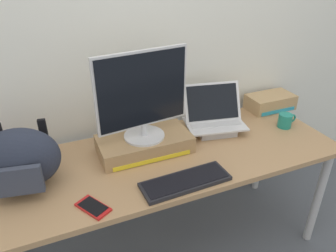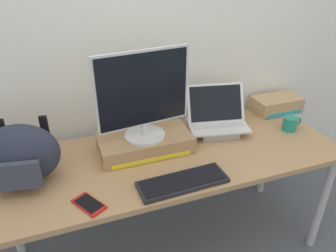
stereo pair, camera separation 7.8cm
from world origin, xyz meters
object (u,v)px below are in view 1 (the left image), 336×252
at_px(toner_box_cyan, 270,102).
at_px(external_keyboard, 186,181).
at_px(cell_phone, 93,207).
at_px(desktop_monitor, 143,96).
at_px(open_laptop, 214,122).
at_px(messenger_backpack, 20,159).
at_px(toner_box_yellow, 145,144).
at_px(coffee_mug, 285,120).

bearing_deg(toner_box_cyan, external_keyboard, -150.25).
bearing_deg(external_keyboard, cell_phone, 177.67).
relative_size(desktop_monitor, external_keyboard, 1.15).
bearing_deg(external_keyboard, open_laptop, 44.17).
distance_m(open_laptop, messenger_backpack, 1.09).
xyz_separation_m(toner_box_yellow, messenger_backpack, (-0.61, -0.06, 0.10)).
height_order(toner_box_yellow, coffee_mug, toner_box_yellow).
relative_size(coffee_mug, toner_box_cyan, 0.39).
xyz_separation_m(toner_box_yellow, desktop_monitor, (0.00, -0.00, 0.28)).
distance_m(external_keyboard, cell_phone, 0.44).
bearing_deg(desktop_monitor, toner_box_yellow, 92.47).
bearing_deg(coffee_mug, cell_phone, -168.41).
distance_m(toner_box_yellow, open_laptop, 0.47).
relative_size(messenger_backpack, toner_box_cyan, 1.23).
relative_size(desktop_monitor, coffee_mug, 3.96).
distance_m(desktop_monitor, coffee_mug, 0.94).
xyz_separation_m(toner_box_yellow, cell_phone, (-0.35, -0.34, -0.04)).
bearing_deg(cell_phone, external_keyboard, -30.65).
xyz_separation_m(desktop_monitor, coffee_mug, (0.90, -0.08, -0.28)).
bearing_deg(toner_box_cyan, messenger_backpack, -171.78).
bearing_deg(toner_box_yellow, desktop_monitor, -80.87).
bearing_deg(cell_phone, toner_box_yellow, 13.41).
bearing_deg(toner_box_cyan, toner_box_yellow, -170.09).
relative_size(external_keyboard, cell_phone, 2.52).
relative_size(external_keyboard, coffee_mug, 3.45).
height_order(external_keyboard, toner_box_cyan, toner_box_cyan).
height_order(desktop_monitor, external_keyboard, desktop_monitor).
bearing_deg(open_laptop, desktop_monitor, -161.65).
relative_size(toner_box_yellow, external_keyboard, 1.15).
xyz_separation_m(external_keyboard, toner_box_cyan, (0.90, 0.51, 0.04)).
height_order(toner_box_yellow, external_keyboard, toner_box_yellow).
xyz_separation_m(toner_box_yellow, open_laptop, (0.47, 0.06, 0.01)).
bearing_deg(toner_box_yellow, toner_box_cyan, 9.91).
height_order(coffee_mug, toner_box_cyan, toner_box_cyan).
distance_m(desktop_monitor, toner_box_cyan, 1.03).
xyz_separation_m(open_laptop, toner_box_cyan, (0.51, 0.11, -0.01)).
bearing_deg(toner_box_cyan, coffee_mug, -108.45).
distance_m(toner_box_yellow, coffee_mug, 0.90).
height_order(coffee_mug, cell_phone, coffee_mug).
bearing_deg(coffee_mug, desktop_monitor, 174.89).
bearing_deg(open_laptop, toner_box_cyan, 23.87).
xyz_separation_m(coffee_mug, cell_phone, (-1.25, -0.26, -0.04)).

